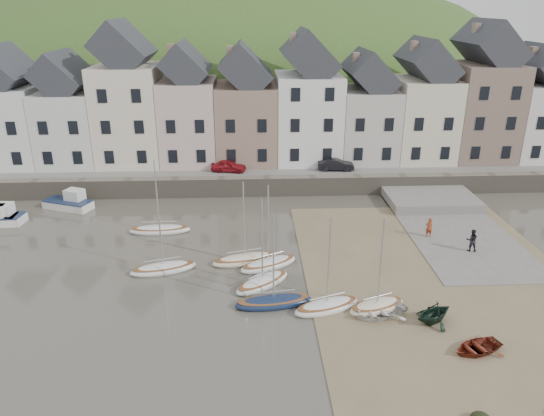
{
  "coord_description": "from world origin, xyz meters",
  "views": [
    {
      "loc": [
        -1.59,
        -29.73,
        17.33
      ],
      "look_at": [
        0.0,
        6.0,
        3.0
      ],
      "focal_mm": 33.94,
      "sensor_mm": 36.0,
      "label": 1
    }
  ],
  "objects_px": {
    "person_dark": "(472,240)",
    "rowboat_white": "(379,311)",
    "rowboat_green": "(434,312)",
    "car_right": "(336,164)",
    "rowboat_red": "(477,347)",
    "car_left": "(229,166)",
    "sailboat_0": "(160,229)",
    "person_red": "(429,227)"
  },
  "relations": [
    {
      "from": "sailboat_0",
      "to": "person_red",
      "type": "height_order",
      "value": "sailboat_0"
    },
    {
      "from": "rowboat_white",
      "to": "car_right",
      "type": "relative_size",
      "value": 0.93
    },
    {
      "from": "rowboat_white",
      "to": "car_right",
      "type": "distance_m",
      "value": 23.72
    },
    {
      "from": "rowboat_green",
      "to": "person_dark",
      "type": "bearing_deg",
      "value": 118.77
    },
    {
      "from": "rowboat_green",
      "to": "rowboat_red",
      "type": "relative_size",
      "value": 0.9
    },
    {
      "from": "rowboat_white",
      "to": "rowboat_green",
      "type": "relative_size",
      "value": 1.34
    },
    {
      "from": "rowboat_green",
      "to": "car_left",
      "type": "relative_size",
      "value": 0.73
    },
    {
      "from": "car_right",
      "to": "rowboat_red",
      "type": "bearing_deg",
      "value": -169.18
    },
    {
      "from": "rowboat_green",
      "to": "person_dark",
      "type": "distance_m",
      "value": 10.67
    },
    {
      "from": "person_red",
      "to": "car_right",
      "type": "distance_m",
      "value": 14.04
    },
    {
      "from": "rowboat_green",
      "to": "rowboat_red",
      "type": "distance_m",
      "value": 3.13
    },
    {
      "from": "rowboat_red",
      "to": "car_left",
      "type": "height_order",
      "value": "car_left"
    },
    {
      "from": "sailboat_0",
      "to": "rowboat_green",
      "type": "height_order",
      "value": "sailboat_0"
    },
    {
      "from": "rowboat_red",
      "to": "person_red",
      "type": "relative_size",
      "value": 1.79
    },
    {
      "from": "sailboat_0",
      "to": "rowboat_red",
      "type": "distance_m",
      "value": 25.21
    },
    {
      "from": "person_dark",
      "to": "car_left",
      "type": "relative_size",
      "value": 0.5
    },
    {
      "from": "sailboat_0",
      "to": "person_red",
      "type": "distance_m",
      "value": 21.47
    },
    {
      "from": "person_red",
      "to": "rowboat_red",
      "type": "bearing_deg",
      "value": 74.38
    },
    {
      "from": "person_dark",
      "to": "car_left",
      "type": "xyz_separation_m",
      "value": [
        -18.46,
        15.52,
        1.2
      ]
    },
    {
      "from": "rowboat_red",
      "to": "car_right",
      "type": "relative_size",
      "value": 0.77
    },
    {
      "from": "sailboat_0",
      "to": "person_dark",
      "type": "relative_size",
      "value": 3.65
    },
    {
      "from": "sailboat_0",
      "to": "rowboat_green",
      "type": "relative_size",
      "value": 2.52
    },
    {
      "from": "person_red",
      "to": "person_dark",
      "type": "bearing_deg",
      "value": 124.66
    },
    {
      "from": "rowboat_white",
      "to": "person_dark",
      "type": "xyz_separation_m",
      "value": [
        8.83,
        8.1,
        0.58
      ]
    },
    {
      "from": "sailboat_0",
      "to": "rowboat_white",
      "type": "height_order",
      "value": "sailboat_0"
    },
    {
      "from": "person_dark",
      "to": "car_left",
      "type": "height_order",
      "value": "car_left"
    },
    {
      "from": "sailboat_0",
      "to": "rowboat_white",
      "type": "xyz_separation_m",
      "value": [
        14.88,
        -12.69,
        0.15
      ]
    },
    {
      "from": "car_left",
      "to": "person_red",
      "type": "bearing_deg",
      "value": -117.99
    },
    {
      "from": "person_red",
      "to": "car_left",
      "type": "bearing_deg",
      "value": -45.9
    },
    {
      "from": "sailboat_0",
      "to": "car_left",
      "type": "xyz_separation_m",
      "value": [
        5.25,
        10.93,
        1.93
      ]
    },
    {
      "from": "rowboat_white",
      "to": "rowboat_green",
      "type": "distance_m",
      "value": 3.09
    },
    {
      "from": "rowboat_white",
      "to": "person_red",
      "type": "bearing_deg",
      "value": 132.13
    },
    {
      "from": "sailboat_0",
      "to": "person_red",
      "type": "xyz_separation_m",
      "value": [
        21.37,
        -1.98,
        0.64
      ]
    },
    {
      "from": "rowboat_white",
      "to": "car_right",
      "type": "xyz_separation_m",
      "value": [
        1.14,
        23.62,
        1.79
      ]
    },
    {
      "from": "rowboat_green",
      "to": "car_right",
      "type": "distance_m",
      "value": 24.54
    },
    {
      "from": "rowboat_green",
      "to": "car_left",
      "type": "xyz_separation_m",
      "value": [
        -12.59,
        24.43,
        1.47
      ]
    },
    {
      "from": "rowboat_red",
      "to": "car_left",
      "type": "distance_m",
      "value": 30.65
    },
    {
      "from": "rowboat_green",
      "to": "person_dark",
      "type": "relative_size",
      "value": 1.45
    },
    {
      "from": "rowboat_green",
      "to": "person_red",
      "type": "distance_m",
      "value": 12.05
    },
    {
      "from": "person_red",
      "to": "car_left",
      "type": "height_order",
      "value": "car_left"
    },
    {
      "from": "car_left",
      "to": "rowboat_green",
      "type": "bearing_deg",
      "value": -142.03
    },
    {
      "from": "person_dark",
      "to": "rowboat_white",
      "type": "bearing_deg",
      "value": 54.6
    }
  ]
}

